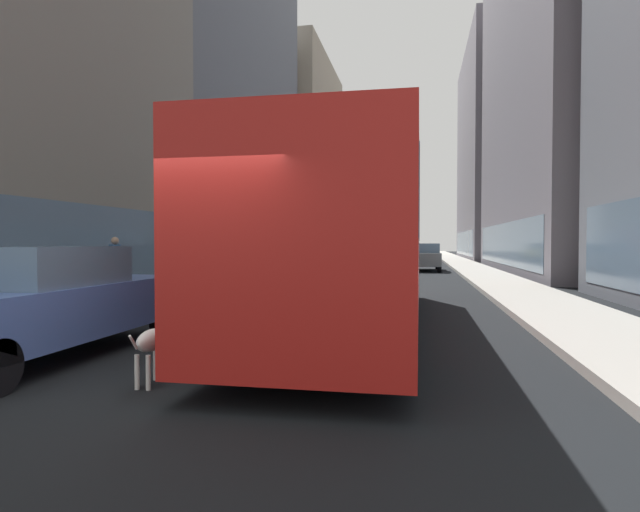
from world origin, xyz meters
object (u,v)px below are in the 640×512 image
(car_yellow_taxi, at_px, (406,251))
(box_truck, at_px, (360,243))
(car_black_suv, at_px, (307,260))
(car_white_van, at_px, (404,252))
(transit_bus, at_px, (355,238))
(car_blue_hatchback, at_px, (51,301))
(pedestrian_in_coat, at_px, (115,265))
(car_grey_wagon, at_px, (425,257))
(dalmatian_dog, at_px, (155,341))

(car_yellow_taxi, relative_size, box_truck, 0.53)
(box_truck, bearing_deg, car_black_suv, -100.55)
(car_white_van, bearing_deg, transit_bus, -90.00)
(transit_bus, relative_size, car_white_van, 2.79)
(car_blue_hatchback, relative_size, pedestrian_in_coat, 2.73)
(car_black_suv, height_order, car_blue_hatchback, same)
(car_black_suv, distance_m, car_grey_wagon, 9.16)
(transit_bus, distance_m, car_black_suv, 14.36)
(transit_bus, relative_size, dalmatian_dog, 11.98)
(car_blue_hatchback, relative_size, car_grey_wagon, 1.05)
(car_grey_wagon, xyz_separation_m, pedestrian_in_coat, (-9.05, -17.74, 0.19))
(transit_bus, relative_size, pedestrian_in_coat, 6.82)
(pedestrian_in_coat, bearing_deg, dalmatian_dog, -55.04)
(car_grey_wagon, xyz_separation_m, car_white_van, (-1.60, 13.52, -0.00))
(car_white_van, bearing_deg, dalmatian_dog, -92.62)
(car_grey_wagon, bearing_deg, car_white_van, 96.75)
(box_truck, height_order, pedestrian_in_coat, box_truck)
(box_truck, bearing_deg, car_blue_hatchback, -93.50)
(car_black_suv, relative_size, car_grey_wagon, 0.97)
(transit_bus, distance_m, dalmatian_dog, 5.28)
(car_white_van, distance_m, pedestrian_in_coat, 32.14)
(car_grey_wagon, xyz_separation_m, box_truck, (-4.00, 1.34, 0.84))
(dalmatian_dog, bearing_deg, car_white_van, 87.38)
(car_black_suv, height_order, car_white_van, same)
(transit_bus, bearing_deg, car_yellow_taxi, 90.00)
(car_yellow_taxi, bearing_deg, transit_bus, -90.00)
(car_black_suv, relative_size, car_blue_hatchback, 0.93)
(car_grey_wagon, distance_m, car_yellow_taxi, 19.03)
(transit_bus, distance_m, pedestrian_in_coat, 8.17)
(car_blue_hatchback, distance_m, car_white_van, 38.53)
(car_black_suv, height_order, car_yellow_taxi, same)
(transit_bus, height_order, car_grey_wagon, transit_bus)
(car_white_van, bearing_deg, car_yellow_taxi, 90.00)
(car_yellow_taxi, xyz_separation_m, box_truck, (-2.40, -17.62, 0.85))
(car_black_suv, xyz_separation_m, dalmatian_dog, (2.20, -18.56, -0.31))
(car_grey_wagon, height_order, car_white_van, same)
(car_blue_hatchback, bearing_deg, car_black_suv, 90.00)
(dalmatian_dog, bearing_deg, transit_bus, 69.44)
(dalmatian_dog, bearing_deg, pedestrian_in_coat, 124.96)
(car_black_suv, bearing_deg, car_white_van, 79.10)
(car_yellow_taxi, bearing_deg, car_grey_wagon, -85.18)
(car_blue_hatchback, xyz_separation_m, pedestrian_in_coat, (-3.45, 7.06, 0.19))
(car_grey_wagon, bearing_deg, car_yellow_taxi, 94.82)
(car_yellow_taxi, height_order, dalmatian_dog, car_yellow_taxi)
(car_yellow_taxi, height_order, box_truck, box_truck)
(car_yellow_taxi, distance_m, dalmatian_dog, 44.82)
(transit_bus, height_order, car_blue_hatchback, transit_bus)
(box_truck, xyz_separation_m, dalmatian_dog, (0.60, -27.16, -1.15))
(box_truck, height_order, dalmatian_dog, box_truck)
(car_black_suv, distance_m, car_blue_hatchback, 17.55)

